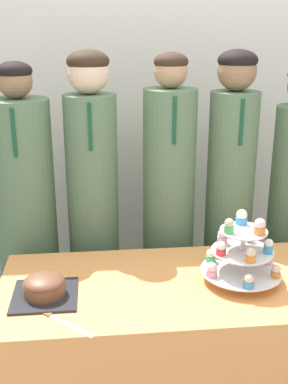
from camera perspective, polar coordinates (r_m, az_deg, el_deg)
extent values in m
cube|color=silver|center=(3.00, 1.50, 11.45)|extent=(9.00, 0.06, 2.70)
cube|color=#EF9951|center=(2.24, 5.49, -18.86)|extent=(1.59, 0.66, 0.74)
cube|color=#232328|center=(1.96, -11.66, -11.89)|extent=(0.25, 0.25, 0.01)
cylinder|color=brown|center=(1.94, -11.72, -11.11)|extent=(0.16, 0.16, 0.05)
ellipsoid|color=brown|center=(1.93, -11.78, -10.37)|extent=(0.16, 0.16, 0.06)
cube|color=silver|center=(1.77, -8.66, -15.44)|extent=(0.16, 0.16, 0.00)
cube|color=brown|center=(1.87, -11.97, -13.68)|extent=(0.08, 0.08, 0.01)
cylinder|color=silver|center=(2.02, 11.52, -7.40)|extent=(0.02, 0.02, 0.23)
cylinder|color=silver|center=(2.05, 11.40, -9.14)|extent=(0.33, 0.33, 0.01)
cylinder|color=silver|center=(2.01, 11.56, -6.88)|extent=(0.25, 0.25, 0.01)
cylinder|color=silver|center=(1.98, 11.73, -4.53)|extent=(0.19, 0.19, 0.01)
cylinder|color=orange|center=(2.02, 15.35, -9.39)|extent=(0.04, 0.04, 0.03)
sphere|color=beige|center=(2.01, 15.41, -8.80)|extent=(0.04, 0.04, 0.04)
cylinder|color=pink|center=(2.12, 14.45, -7.85)|extent=(0.04, 0.04, 0.03)
sphere|color=#F4E5C6|center=(2.11, 14.50, -7.21)|extent=(0.04, 0.04, 0.04)
cylinder|color=#3893DB|center=(2.17, 11.17, -7.03)|extent=(0.05, 0.05, 0.03)
sphere|color=white|center=(2.15, 11.22, -6.37)|extent=(0.04, 0.04, 0.04)
cylinder|color=#4CB766|center=(2.09, 7.90, -7.84)|extent=(0.04, 0.04, 0.03)
sphere|color=#F4E5C6|center=(2.08, 7.93, -7.24)|extent=(0.04, 0.04, 0.04)
cylinder|color=pink|center=(1.98, 8.01, -9.51)|extent=(0.05, 0.05, 0.03)
sphere|color=silver|center=(1.97, 8.05, -8.84)|extent=(0.04, 0.04, 0.04)
cylinder|color=#3893DB|center=(1.92, 12.28, -10.66)|extent=(0.04, 0.04, 0.03)
sphere|color=beige|center=(1.91, 12.33, -10.03)|extent=(0.04, 0.04, 0.04)
cylinder|color=orange|center=(1.92, 12.52, -7.71)|extent=(0.04, 0.04, 0.03)
sphere|color=beige|center=(1.91, 12.57, -7.03)|extent=(0.04, 0.04, 0.04)
cylinder|color=#3893DB|center=(2.01, 14.49, -6.59)|extent=(0.04, 0.04, 0.03)
sphere|color=white|center=(2.00, 14.55, -5.90)|extent=(0.04, 0.04, 0.04)
cylinder|color=pink|center=(2.09, 12.29, -5.33)|extent=(0.04, 0.04, 0.03)
sphere|color=#F4E5C6|center=(2.08, 12.34, -4.69)|extent=(0.04, 0.04, 0.04)
cylinder|color=pink|center=(2.05, 9.24, -5.63)|extent=(0.04, 0.04, 0.03)
sphere|color=silver|center=(2.04, 9.28, -4.94)|extent=(0.04, 0.04, 0.04)
cylinder|color=#E5333D|center=(1.96, 9.12, -6.99)|extent=(0.04, 0.04, 0.03)
sphere|color=white|center=(1.95, 9.16, -6.35)|extent=(0.04, 0.04, 0.04)
cylinder|color=orange|center=(1.95, 13.53, -4.47)|extent=(0.05, 0.05, 0.03)
sphere|color=silver|center=(1.93, 13.59, -3.70)|extent=(0.05, 0.05, 0.05)
cylinder|color=#3893DB|center=(2.03, 11.46, -3.37)|extent=(0.05, 0.05, 0.03)
sphere|color=white|center=(2.02, 11.51, -2.65)|extent=(0.05, 0.05, 0.05)
cylinder|color=#4CB766|center=(1.93, 10.02, -4.37)|extent=(0.04, 0.04, 0.03)
sphere|color=beige|center=(1.92, 10.07, -3.64)|extent=(0.04, 0.04, 0.04)
cylinder|color=#567556|center=(2.54, -13.55, -5.45)|extent=(0.30, 0.30, 1.43)
sphere|color=#8E6B4C|center=(2.34, -15.06, 12.60)|extent=(0.16, 0.16, 0.16)
ellipsoid|color=black|center=(2.33, -15.16, 13.69)|extent=(0.17, 0.17, 0.09)
cube|color=#14472D|center=(2.22, -15.18, 6.74)|extent=(0.02, 0.01, 0.22)
cylinder|color=#567556|center=(2.51, -5.92, -5.08)|extent=(0.26, 0.26, 1.44)
sphere|color=beige|center=(2.31, -6.62, 13.83)|extent=(0.19, 0.19, 0.19)
ellipsoid|color=#332319|center=(2.30, -6.67, 15.15)|extent=(0.20, 0.20, 0.11)
cube|color=#14472D|center=(2.21, -6.42, 7.66)|extent=(0.02, 0.01, 0.22)
cylinder|color=#567556|center=(2.54, 2.87, -4.50)|extent=(0.26, 0.26, 1.46)
sphere|color=tan|center=(2.34, 3.20, 14.11)|extent=(0.16, 0.16, 0.16)
ellipsoid|color=#332319|center=(2.33, 3.22, 15.19)|extent=(0.16, 0.16, 0.09)
cube|color=#14472D|center=(2.23, 3.64, 8.44)|extent=(0.02, 0.01, 0.22)
cylinder|color=#567556|center=(2.60, 9.87, -4.33)|extent=(0.24, 0.24, 1.45)
sphere|color=#8E6B4C|center=(2.41, 10.98, 13.86)|extent=(0.19, 0.19, 0.19)
ellipsoid|color=black|center=(2.40, 11.05, 15.09)|extent=(0.19, 0.19, 0.10)
cube|color=#14472D|center=(2.32, 11.50, 8.05)|extent=(0.02, 0.01, 0.22)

